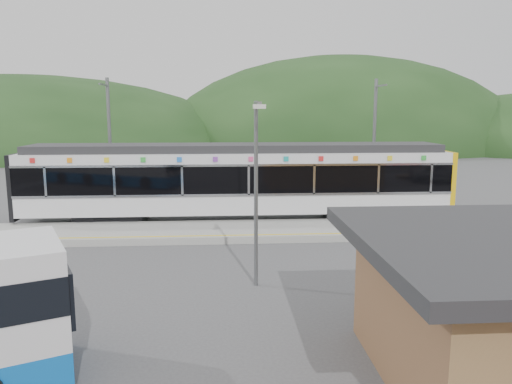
{
  "coord_description": "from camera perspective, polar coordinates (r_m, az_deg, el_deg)",
  "views": [
    {
      "loc": [
        -1.17,
        -17.85,
        5.37
      ],
      "look_at": [
        0.1,
        1.0,
        2.25
      ],
      "focal_mm": 35.0,
      "sensor_mm": 36.0,
      "label": 1
    }
  ],
  "objects": [
    {
      "name": "lamp_post",
      "position": [
        14.8,
        0.03,
        1.61
      ],
      "size": [
        0.36,
        1.0,
        5.63
      ],
      "rotation": [
        0.0,
        0.0,
        0.04
      ],
      "color": "slate",
      "rests_on": "ground"
    },
    {
      "name": "catenary_mast_west",
      "position": [
        27.1,
        -16.36,
        5.35
      ],
      "size": [
        0.18,
        1.8,
        7.0
      ],
      "color": "slate",
      "rests_on": "ground"
    },
    {
      "name": "hills",
      "position": [
        24.87,
        13.46,
        -3.36
      ],
      "size": [
        146.0,
        149.0,
        26.0
      ],
      "color": "#1E3D19",
      "rests_on": "ground"
    },
    {
      "name": "train",
      "position": [
        24.09,
        -2.17,
        1.48
      ],
      "size": [
        20.44,
        3.01,
        3.74
      ],
      "color": "black",
      "rests_on": "ground"
    },
    {
      "name": "yellow_line",
      "position": [
        20.52,
        -0.48,
        -4.92
      ],
      "size": [
        26.0,
        0.1,
        0.01
      ],
      "primitive_type": "cube",
      "color": "yellow",
      "rests_on": "platform"
    },
    {
      "name": "catenary_mast_east",
      "position": [
        27.7,
        13.35,
        5.56
      ],
      "size": [
        0.18,
        1.8,
        7.0
      ],
      "color": "slate",
      "rests_on": "ground"
    },
    {
      "name": "ground",
      "position": [
        18.68,
        -0.11,
        -7.34
      ],
      "size": [
        120.0,
        120.0,
        0.0
      ],
      "primitive_type": "plane",
      "color": "#4C4C4F",
      "rests_on": "ground"
    },
    {
      "name": "platform",
      "position": [
        21.82,
        -0.69,
        -4.47
      ],
      "size": [
        26.0,
        3.2,
        0.3
      ],
      "primitive_type": "cube",
      "color": "#9E9E99",
      "rests_on": "ground"
    }
  ]
}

